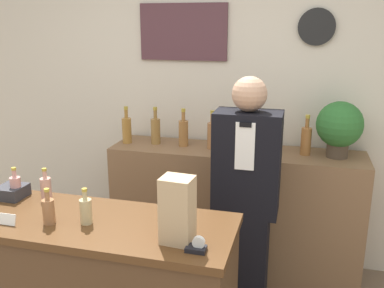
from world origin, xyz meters
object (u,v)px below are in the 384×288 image
shopkeeper (245,204)px  tape_dispenser (197,247)px  potted_plant (340,126)px  paper_bag (177,210)px

shopkeeper → tape_dispenser: (-0.09, -0.91, 0.18)m
potted_plant → paper_bag: (-0.77, -1.41, -0.11)m
potted_plant → paper_bag: 1.61m
potted_plant → tape_dispenser: (-0.66, -1.47, -0.24)m
paper_bag → potted_plant: bearing=61.4°
shopkeeper → paper_bag: shopkeeper is taller
shopkeeper → tape_dispenser: shopkeeper is taller
shopkeeper → potted_plant: 0.90m
paper_bag → tape_dispenser: (0.11, -0.06, -0.13)m
tape_dispenser → paper_bag: bearing=149.6°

